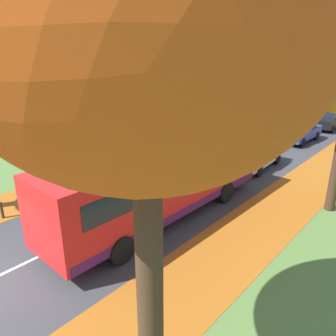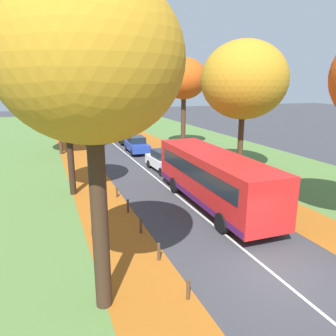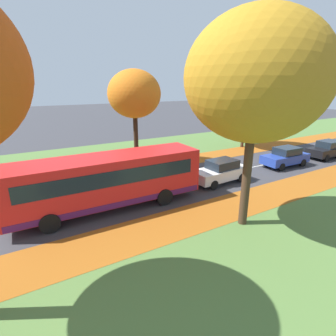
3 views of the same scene
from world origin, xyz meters
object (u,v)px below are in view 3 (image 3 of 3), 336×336
bollard_fifth (98,175)px  car_blue_following (285,157)px  bollard_fourth (60,182)px  bollard_third (16,189)px  car_black_third_in_line (328,149)px  tree_left_mid (247,92)px  car_white_lead (221,171)px  tree_right_near (256,78)px  tree_left_near (134,94)px  bollard_sixth (131,170)px  bus (108,179)px

bollard_fifth → car_blue_following: 15.40m
bollard_fourth → bollard_fifth: size_ratio=0.98×
bollard_fifth → bollard_third: bearing=-90.8°
car_black_third_in_line → tree_left_mid: bearing=-153.8°
car_white_lead → bollard_fourth: bearing=-115.9°
tree_left_mid → tree_right_near: 17.35m
tree_left_near → car_blue_following: size_ratio=1.84×
bollard_fourth → bollard_sixth: 5.16m
bollard_fourth → bus: 5.28m
bollard_fifth → bus: (4.71, -0.70, 1.33)m
tree_right_near → car_blue_following: size_ratio=2.26×
bus → tree_right_near: bearing=45.6°
tree_right_near → car_black_third_in_line: (-4.84, 15.95, -6.08)m
tree_left_near → tree_right_near: size_ratio=0.81×
bus → tree_left_near: bearing=145.7°
car_blue_following → bollard_sixth: bearing=-111.1°
tree_right_near → bus: (-5.06, -5.17, -5.19)m
bollard_fourth → car_white_lead: car_white_lead is taller
bollard_fourth → car_blue_following: car_blue_following is taller
tree_left_near → bus: size_ratio=0.75×
car_blue_following → tree_left_mid: bearing=162.9°
bollard_third → bus: bus is taller
tree_left_mid → bollard_fourth: bearing=-83.2°
bollard_sixth → tree_left_near: bearing=146.5°
bollard_fifth → car_white_lead: bearing=57.0°
tree_left_mid → bollard_fifth: size_ratio=11.33×
bollard_third → bollard_sixth: bearing=89.7°
car_white_lead → tree_left_mid: bearing=127.2°
tree_left_mid → car_white_lead: bearing=-52.8°
bollard_sixth → car_blue_following: 12.98m
bollard_third → car_white_lead: bearing=68.8°
car_blue_following → car_black_third_in_line: (0.30, 5.74, 0.00)m
bollard_third → car_white_lead: car_white_lead is taller
tree_right_near → bollard_fifth: tree_right_near is taller
car_blue_following → car_black_third_in_line: same height
bollard_third → car_white_lead: size_ratio=0.17×
bollard_fifth → bollard_sixth: (-0.03, 2.58, -0.06)m
bollard_fifth → car_blue_following: car_blue_following is taller
tree_left_mid → bollard_third: size_ratio=11.60×
bus → car_black_third_in_line: bus is taller
tree_left_mid → bollard_fifth: (2.37, -16.83, -5.47)m
car_blue_following → car_black_third_in_line: 5.75m
tree_left_near → tree_left_mid: bearing=89.7°
car_white_lead → bollard_sixth: bearing=-135.1°
bus → bollard_sixth: bearing=145.4°
tree_right_near → bollard_sixth: 11.96m
bus → bollard_third: bearing=-137.0°
car_white_lead → car_blue_following: 7.29m
bollard_sixth → bollard_third: bearing=-90.3°
tree_right_near → bollard_sixth: tree_right_near is taller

